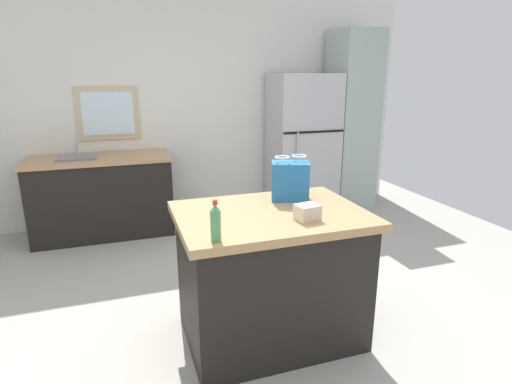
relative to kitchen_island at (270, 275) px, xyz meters
The scene contains 9 objects.
ground 0.48m from the kitchen_island, 119.40° to the left, with size 6.84×6.84×0.00m, color #ADA89E.
back_wall 2.91m from the kitchen_island, 91.82° to the left, with size 5.70×0.13×2.72m.
kitchen_island is the anchor object (origin of this frame).
refrigerator 2.75m from the kitchen_island, 60.91° to the left, with size 0.80×0.67×1.76m.
tall_cabinet 3.18m from the kitchen_island, 49.83° to the left, with size 0.53×0.59×2.28m.
sink_counter 2.62m from the kitchen_island, 115.09° to the left, with size 1.51×0.68×1.07m.
shopping_bag 0.66m from the kitchen_island, 43.86° to the left, with size 0.30×0.25×0.31m.
small_box 0.56m from the kitchen_island, 54.18° to the right, with size 0.14×0.11×0.10m, color beige.
bottle 0.79m from the kitchen_island, 141.24° to the right, with size 0.06×0.06×0.23m.
Camera 1 is at (-0.82, -2.48, 1.76)m, focal length 28.96 mm.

